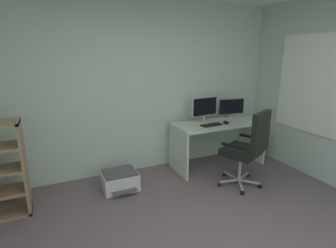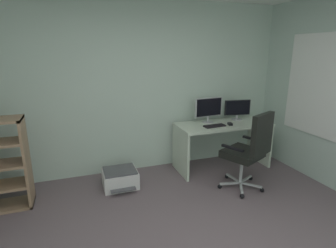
# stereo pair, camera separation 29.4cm
# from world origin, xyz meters

# --- Properties ---
(wall_back) EXTENTS (4.90, 0.10, 2.62)m
(wall_back) POSITION_xyz_m (0.00, 2.41, 1.31)
(wall_back) COLOR silver
(wall_back) RESTS_ON ground
(window_pane) EXTENTS (0.01, 1.55, 1.36)m
(window_pane) POSITION_xyz_m (2.44, 0.97, 1.40)
(window_pane) COLOR white
(window_frame) EXTENTS (0.02, 1.63, 1.44)m
(window_frame) POSITION_xyz_m (2.44, 0.97, 1.40)
(window_frame) COLOR white
(desk) EXTENTS (1.50, 0.65, 0.75)m
(desk) POSITION_xyz_m (1.36, 1.95, 0.55)
(desk) COLOR silver
(desk) RESTS_ON ground
(monitor_main) EXTENTS (0.49, 0.18, 0.41)m
(monitor_main) POSITION_xyz_m (1.15, 2.09, 0.99)
(monitor_main) COLOR #B2B5B7
(monitor_main) RESTS_ON desk
(monitor_secondary) EXTENTS (0.44, 0.18, 0.33)m
(monitor_secondary) POSITION_xyz_m (1.69, 2.09, 0.94)
(monitor_secondary) COLOR #B2B5B7
(monitor_secondary) RESTS_ON desk
(keyboard) EXTENTS (0.35, 0.16, 0.02)m
(keyboard) POSITION_xyz_m (1.14, 1.83, 0.76)
(keyboard) COLOR black
(keyboard) RESTS_ON desk
(computer_mouse) EXTENTS (0.09, 0.11, 0.03)m
(computer_mouse) POSITION_xyz_m (1.41, 1.83, 0.77)
(computer_mouse) COLOR black
(computer_mouse) RESTS_ON desk
(office_chair) EXTENTS (0.65, 0.69, 1.12)m
(office_chair) POSITION_xyz_m (1.30, 1.16, 0.62)
(office_chair) COLOR #B7BABC
(office_chair) RESTS_ON ground
(printer) EXTENTS (0.48, 0.49, 0.26)m
(printer) POSITION_xyz_m (-0.34, 1.84, 0.13)
(printer) COLOR silver
(printer) RESTS_ON ground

